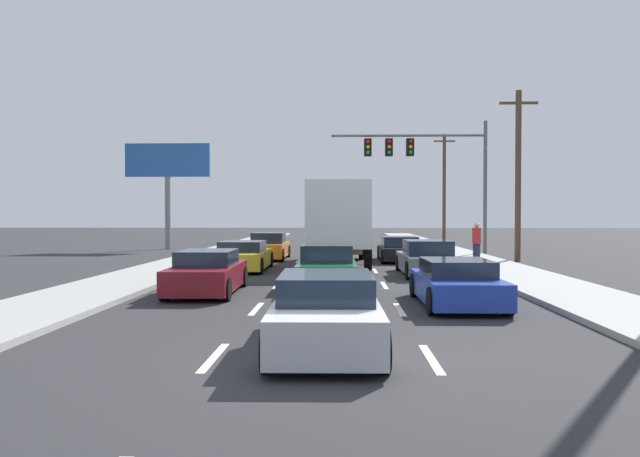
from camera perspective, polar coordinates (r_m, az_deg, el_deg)
The scene contains 18 objects.
ground_plane at distance 34.59m, azimuth 1.32°, elevation -2.43°, with size 140.00×140.00×0.00m, color #2B2B2D.
sidewalk_right at distance 30.28m, azimuth 13.96°, elevation -2.87°, with size 2.82×80.00×0.14m, color #9E9E99.
sidewalk_left at distance 30.39m, azimuth -11.43°, elevation -2.84°, with size 2.82×80.00×0.14m, color #9E9E99.
lane_markings at distance 29.71m, azimuth 1.25°, elevation -3.04°, with size 3.54×52.00×0.01m.
car_orange at distance 31.15m, azimuth -4.76°, elevation -1.75°, with size 1.93×4.26×1.34m.
car_yellow at distance 25.07m, azimuth -7.06°, elevation -2.58°, with size 1.99×4.55×1.19m.
car_maroon at distance 17.97m, azimuth -10.32°, elevation -4.07°, with size 1.88×4.38×1.23m.
box_truck at distance 27.31m, azimuth 1.69°, elevation 0.89°, with size 2.73×9.14×3.56m.
car_green at distance 18.75m, azimuth 0.63°, elevation -3.73°, with size 1.85×4.14×1.33m.
car_silver at distance 10.56m, azimuth 0.57°, elevation -7.77°, with size 1.89×4.62×1.26m.
car_black at distance 29.97m, azimuth 7.33°, elevation -1.95°, with size 1.99×4.49×1.20m.
car_gray at distance 23.28m, azimuth 9.79°, elevation -2.80°, with size 1.94×4.51×1.30m.
car_blue at distance 15.68m, azimuth 12.44°, elevation -4.98°, with size 1.89×4.23×1.14m.
traffic_signal_mast at distance 34.82m, azimuth 8.83°, elevation 6.62°, with size 8.59×0.69×7.41m.
utility_pole_mid at distance 30.98m, azimuth 17.78°, elevation 4.86°, with size 1.80×0.28×8.14m.
utility_pole_far at distance 53.45m, azimuth 11.36°, elevation 3.86°, with size 1.80×0.28×9.05m.
roadside_billboard at distance 41.31m, azimuth -13.86°, elevation 5.17°, with size 5.50×0.36×6.84m.
pedestrian_near_corner at distance 28.45m, azimuth 14.22°, elevation -1.24°, with size 0.38×0.38×1.74m.
Camera 1 is at (0.26, -9.51, 2.25)m, focal length 34.76 mm.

